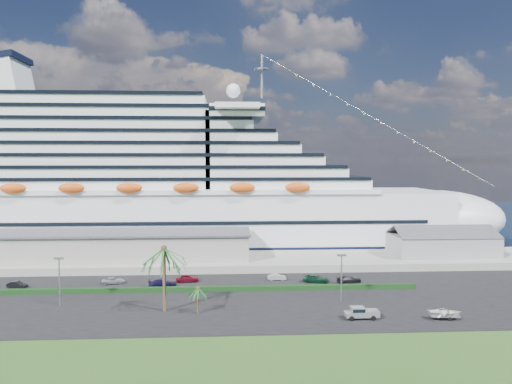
{
  "coord_description": "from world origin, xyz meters",
  "views": [
    {
      "loc": [
        0.26,
        -76.42,
        24.61
      ],
      "look_at": [
        6.4,
        30.0,
        17.85
      ],
      "focal_mm": 35.0,
      "sensor_mm": 36.0,
      "label": 1
    }
  ],
  "objects": [
    {
      "name": "ground",
      "position": [
        0.0,
        0.0,
        0.0
      ],
      "size": [
        420.0,
        420.0,
        0.0
      ],
      "primitive_type": "plane",
      "color": "#28521B",
      "rests_on": "ground"
    },
    {
      "name": "asphalt_lot",
      "position": [
        0.0,
        11.0,
        0.06
      ],
      "size": [
        140.0,
        38.0,
        0.12
      ],
      "primitive_type": "cube",
      "color": "black",
      "rests_on": "ground"
    },
    {
      "name": "wharf",
      "position": [
        0.0,
        40.0,
        0.9
      ],
      "size": [
        240.0,
        20.0,
        1.8
      ],
      "primitive_type": "cube",
      "color": "gray",
      "rests_on": "ground"
    },
    {
      "name": "water",
      "position": [
        0.0,
        130.0,
        0.01
      ],
      "size": [
        420.0,
        160.0,
        0.02
      ],
      "primitive_type": "cube",
      "color": "black",
      "rests_on": "ground"
    },
    {
      "name": "cruise_ship",
      "position": [
        -21.53,
        64.0,
        16.69
      ],
      "size": [
        191.0,
        38.0,
        54.0
      ],
      "color": "silver",
      "rests_on": "ground"
    },
    {
      "name": "terminal_building",
      "position": [
        -25.0,
        40.0,
        5.01
      ],
      "size": [
        61.0,
        15.0,
        6.3
      ],
      "color": "gray",
      "rests_on": "wharf"
    },
    {
      "name": "port_shed",
      "position": [
        52.0,
        40.0,
        4.4
      ],
      "size": [
        24.0,
        12.31,
        7.37
      ],
      "color": "gray",
      "rests_on": "wharf"
    },
    {
      "name": "hedge",
      "position": [
        -8.0,
        16.0,
        0.57
      ],
      "size": [
        88.0,
        1.1,
        0.9
      ],
      "primitive_type": "cube",
      "color": "black",
      "rests_on": "asphalt_lot"
    },
    {
      "name": "lamp_post_left",
      "position": [
        -28.0,
        8.0,
        5.34
      ],
      "size": [
        1.6,
        0.35,
        8.27
      ],
      "color": "gray",
      "rests_on": "asphalt_lot"
    },
    {
      "name": "lamp_post_right",
      "position": [
        20.0,
        8.0,
        5.34
      ],
      "size": [
        1.6,
        0.35,
        8.27
      ],
      "color": "gray",
      "rests_on": "asphalt_lot"
    },
    {
      "name": "palm_tall",
      "position": [
        -10.0,
        4.0,
        9.2
      ],
      "size": [
        8.82,
        8.82,
        11.13
      ],
      "color": "#47301E",
      "rests_on": "ground"
    },
    {
      "name": "palm_short",
      "position": [
        -4.5,
        2.5,
        3.67
      ],
      "size": [
        3.53,
        3.53,
        4.56
      ],
      "color": "#47301E",
      "rests_on": "ground"
    },
    {
      "name": "parked_car_1",
      "position": [
        -40.22,
        20.57,
        0.75
      ],
      "size": [
        4.02,
        2.24,
        1.25
      ],
      "primitive_type": "imported",
      "rotation": [
        0.0,
        0.0,
        1.32
      ],
      "color": "black",
      "rests_on": "asphalt_lot"
    },
    {
      "name": "parked_car_2",
      "position": [
        -22.42,
        22.86,
        0.74
      ],
      "size": [
        4.71,
        2.67,
        1.24
      ],
      "primitive_type": "imported",
      "rotation": [
        0.0,
        0.0,
        1.71
      ],
      "color": "#A3A4AB",
      "rests_on": "asphalt_lot"
    },
    {
      "name": "parked_car_3",
      "position": [
        -12.4,
        19.51,
        0.89
      ],
      "size": [
        5.46,
        2.55,
        1.54
      ],
      "primitive_type": "imported",
      "rotation": [
        0.0,
        0.0,
        1.65
      ],
      "color": "#16113B",
      "rests_on": "asphalt_lot"
    },
    {
      "name": "parked_car_4",
      "position": [
        -7.89,
        23.35,
        0.91
      ],
      "size": [
        4.89,
        2.64,
        1.58
      ],
      "primitive_type": "imported",
      "rotation": [
        0.0,
        0.0,
        1.74
      ],
      "color": "maroon",
      "rests_on": "asphalt_lot"
    },
    {
      "name": "parked_car_5",
      "position": [
        10.34,
        23.93,
        0.75
      ],
      "size": [
        3.83,
        1.42,
        1.25
      ],
      "primitive_type": "imported",
      "rotation": [
        0.0,
        0.0,
        1.54
      ],
      "color": "#ADB0B4",
      "rests_on": "asphalt_lot"
    },
    {
      "name": "parked_car_6",
      "position": [
        18.03,
        21.68,
        0.85
      ],
      "size": [
        5.66,
        3.64,
        1.45
      ],
      "primitive_type": "imported",
      "rotation": [
        0.0,
        0.0,
        1.32
      ],
      "color": "#0E3923",
      "rests_on": "asphalt_lot"
    },
    {
      "name": "parked_car_7",
      "position": [
        24.54,
        20.8,
        0.86
      ],
      "size": [
        5.49,
        3.42,
        1.48
      ],
      "primitive_type": "imported",
      "rotation": [
        0.0,
        0.0,
        1.85
      ],
      "color": "black",
      "rests_on": "asphalt_lot"
    },
    {
      "name": "pickup_truck",
      "position": [
        20.87,
        -1.76,
        1.14
      ],
      "size": [
        5.26,
        2.11,
        1.85
      ],
      "color": "black",
      "rests_on": "asphalt_lot"
    },
    {
      "name": "boat_trailer",
      "position": [
        33.72,
        -2.76,
        1.2
      ],
      "size": [
        5.76,
        3.97,
        1.62
      ],
      "color": "gray",
      "rests_on": "asphalt_lot"
    }
  ]
}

